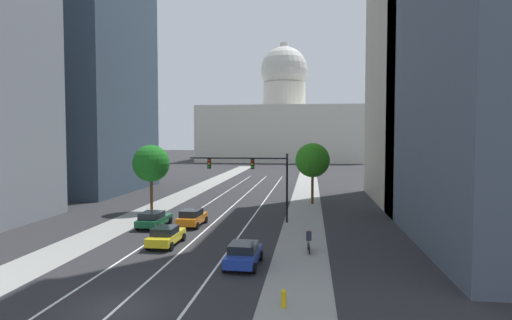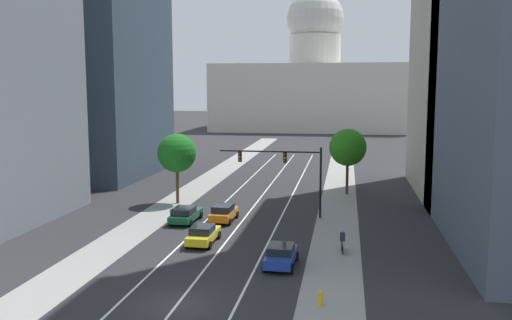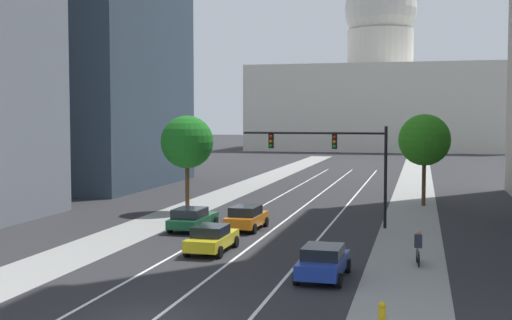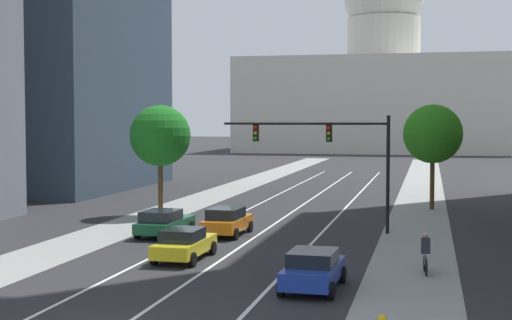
# 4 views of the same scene
# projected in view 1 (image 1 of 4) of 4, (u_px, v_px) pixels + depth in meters

# --- Properties ---
(ground_plane) EXTENTS (400.00, 400.00, 0.00)m
(ground_plane) POSITION_uv_depth(u_px,v_px,m) (244.00, 196.00, 60.51)
(ground_plane) COLOR #2B2B2D
(sidewalk_left) EXTENTS (3.79, 130.00, 0.01)m
(sidewalk_left) POSITION_uv_depth(u_px,v_px,m) (173.00, 200.00, 56.61)
(sidewalk_left) COLOR gray
(sidewalk_left) RESTS_ON ground
(sidewalk_right) EXTENTS (3.79, 130.00, 0.01)m
(sidewalk_right) POSITION_uv_depth(u_px,v_px,m) (305.00, 203.00, 54.49)
(sidewalk_right) COLOR gray
(sidewalk_right) RESTS_ON ground
(lane_stripe_left) EXTENTS (0.16, 90.00, 0.01)m
(lane_stripe_left) POSITION_uv_depth(u_px,v_px,m) (191.00, 215.00, 46.06)
(lane_stripe_left) COLOR white
(lane_stripe_left) RESTS_ON ground
(lane_stripe_center) EXTENTS (0.16, 90.00, 0.01)m
(lane_stripe_center) POSITION_uv_depth(u_px,v_px,m) (222.00, 215.00, 45.65)
(lane_stripe_center) COLOR white
(lane_stripe_center) RESTS_ON ground
(lane_stripe_right) EXTENTS (0.16, 90.00, 0.01)m
(lane_stripe_right) POSITION_uv_depth(u_px,v_px,m) (254.00, 216.00, 45.23)
(lane_stripe_right) COLOR white
(lane_stripe_right) RESTS_ON ground
(office_tower_far_left) EXTENTS (17.76, 22.65, 34.24)m
(office_tower_far_left) POSITION_uv_depth(u_px,v_px,m) (77.00, 77.00, 65.73)
(office_tower_far_left) COLOR #334251
(office_tower_far_left) RESTS_ON ground
(office_tower_far_right) EXTENTS (17.47, 24.55, 41.70)m
(office_tower_far_right) POSITION_uv_depth(u_px,v_px,m) (450.00, 31.00, 52.41)
(office_tower_far_right) COLOR #B7AD99
(office_tower_far_right) RESTS_ON ground
(capitol_building) EXTENTS (54.62, 29.09, 39.53)m
(capitol_building) POSITION_uv_depth(u_px,v_px,m) (284.00, 125.00, 148.07)
(capitol_building) COLOR beige
(capitol_building) RESTS_ON ground
(car_blue) EXTENTS (2.14, 4.24, 1.49)m
(car_blue) POSITION_uv_depth(u_px,v_px,m) (243.00, 254.00, 27.73)
(car_blue) COLOR #1E389E
(car_blue) RESTS_ON ground
(car_green) EXTENTS (2.21, 4.68, 1.46)m
(car_green) POSITION_uv_depth(u_px,v_px,m) (154.00, 219.00, 39.69)
(car_green) COLOR #14512D
(car_green) RESTS_ON ground
(car_yellow) EXTENTS (2.01, 4.41, 1.46)m
(car_yellow) POSITION_uv_depth(u_px,v_px,m) (166.00, 236.00, 32.98)
(car_yellow) COLOR yellow
(car_yellow) RESTS_ON ground
(car_orange) EXTENTS (2.14, 4.28, 1.55)m
(car_orange) POSITION_uv_depth(u_px,v_px,m) (192.00, 217.00, 40.21)
(car_orange) COLOR orange
(car_orange) RESTS_ON ground
(traffic_signal_mast) EXTENTS (9.54, 0.39, 6.61)m
(traffic_signal_mast) POSITION_uv_depth(u_px,v_px,m) (255.00, 172.00, 41.96)
(traffic_signal_mast) COLOR black
(traffic_signal_mast) RESTS_ON ground
(fire_hydrant) EXTENTS (0.26, 0.35, 0.91)m
(fire_hydrant) POSITION_uv_depth(u_px,v_px,m) (284.00, 298.00, 21.01)
(fire_hydrant) COLOR yellow
(fire_hydrant) RESTS_ON ground
(cyclist) EXTENTS (0.38, 1.70, 1.72)m
(cyclist) POSITION_uv_depth(u_px,v_px,m) (309.00, 240.00, 31.07)
(cyclist) COLOR black
(cyclist) RESTS_ON ground
(street_tree_mid_right) EXTENTS (4.18, 4.18, 7.44)m
(street_tree_mid_right) POSITION_uv_depth(u_px,v_px,m) (313.00, 160.00, 53.21)
(street_tree_mid_right) COLOR #51381E
(street_tree_mid_right) RESTS_ON ground
(street_tree_mid_left) EXTENTS (4.02, 4.02, 7.32)m
(street_tree_mid_left) POSITION_uv_depth(u_px,v_px,m) (151.00, 163.00, 47.62)
(street_tree_mid_left) COLOR #51381E
(street_tree_mid_left) RESTS_ON ground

